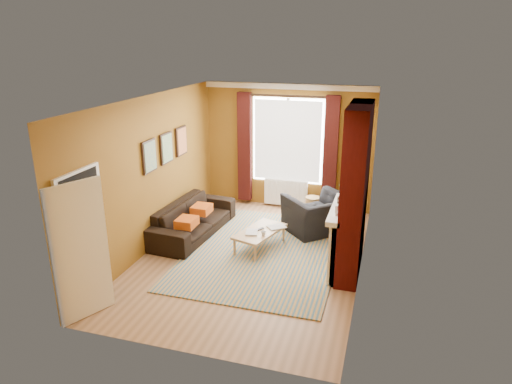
% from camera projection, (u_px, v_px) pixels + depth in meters
% --- Properties ---
extents(ground, '(5.50, 5.50, 0.00)m').
position_uv_depth(ground, '(252.00, 257.00, 8.21)').
color(ground, '#89603E').
rests_on(ground, ground).
extents(room_walls, '(3.82, 5.54, 2.83)m').
position_uv_depth(room_walls, '(292.00, 182.00, 7.84)').
color(room_walls, brown).
rests_on(room_walls, ground).
extents(striped_rug, '(2.70, 3.74, 0.02)m').
position_uv_depth(striped_rug, '(264.00, 251.00, 8.38)').
color(striped_rug, '#2F6183').
rests_on(striped_rug, ground).
extents(sofa, '(1.05, 2.30, 0.65)m').
position_uv_depth(sofa, '(193.00, 219.00, 9.06)').
color(sofa, black).
rests_on(sofa, ground).
extents(armchair, '(1.56, 1.55, 0.76)m').
position_uv_depth(armchair, '(318.00, 214.00, 9.12)').
color(armchair, black).
rests_on(armchair, ground).
extents(coffee_table, '(0.85, 1.22, 0.37)m').
position_uv_depth(coffee_table, '(260.00, 232.00, 8.42)').
color(coffee_table, tan).
rests_on(coffee_table, ground).
extents(wicker_stool, '(0.43, 0.43, 0.41)m').
position_uv_depth(wicker_stool, '(312.00, 206.00, 10.10)').
color(wicker_stool, olive).
rests_on(wicker_stool, ground).
extents(floor_lamp, '(0.31, 0.31, 1.67)m').
position_uv_depth(floor_lamp, '(356.00, 161.00, 9.47)').
color(floor_lamp, black).
rests_on(floor_lamp, ground).
extents(book_a, '(0.27, 0.32, 0.03)m').
position_uv_depth(book_a, '(246.00, 232.00, 8.30)').
color(book_a, '#999999').
rests_on(book_a, coffee_table).
extents(book_b, '(0.40, 0.38, 0.02)m').
position_uv_depth(book_b, '(274.00, 225.00, 8.63)').
color(book_b, '#999999').
rests_on(book_b, coffee_table).
extents(mug, '(0.09, 0.09, 0.08)m').
position_uv_depth(mug, '(263.00, 233.00, 8.18)').
color(mug, '#999999').
rests_on(mug, coffee_table).
extents(tv_remote, '(0.12, 0.16, 0.02)m').
position_uv_depth(tv_remote, '(260.00, 229.00, 8.44)').
color(tv_remote, '#28282B').
rests_on(tv_remote, coffee_table).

